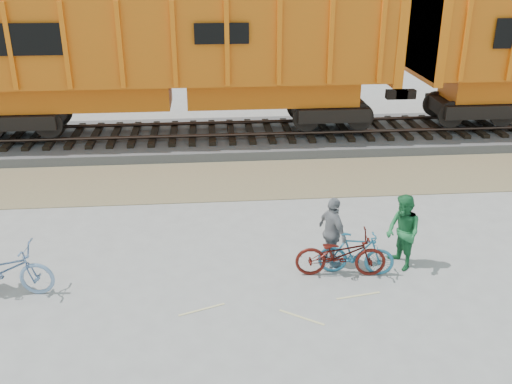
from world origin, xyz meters
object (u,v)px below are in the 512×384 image
bicycle_blue (2,270)px  person_woman (332,232)px  bicycle_teal (356,254)px  person_man (403,232)px  hopper_car_center (177,54)px  bicycle_maroon (341,254)px

bicycle_blue → person_woman: bearing=-80.7°
bicycle_blue → bicycle_teal: bicycle_blue is taller
person_man → person_woman: (-1.42, 0.18, -0.03)m
hopper_car_center → bicycle_maroon: 9.81m
hopper_car_center → bicycle_blue: (-3.09, -8.91, -2.49)m
hopper_car_center → person_man: bearing=-60.7°
bicycle_teal → bicycle_blue: bearing=102.5°
bicycle_maroon → person_woman: size_ratio=1.19×
hopper_car_center → bicycle_maroon: hopper_car_center is taller
person_woman → bicycle_blue: bearing=73.1°
bicycle_blue → bicycle_maroon: size_ratio=1.08×
hopper_car_center → person_woman: hopper_car_center is taller
bicycle_blue → bicycle_teal: size_ratio=1.29×
person_woman → bicycle_maroon: bearing=172.7°
person_man → bicycle_blue: bearing=-102.9°
bicycle_teal → bicycle_maroon: bicycle_maroon is taller
hopper_car_center → bicycle_teal: (3.82, -8.79, -2.55)m
bicycle_teal → bicycle_maroon: size_ratio=0.84×
hopper_car_center → bicycle_teal: size_ratio=9.13×
bicycle_blue → bicycle_teal: bearing=-84.1°
bicycle_teal → person_woman: bearing=59.7°
bicycle_blue → person_woman: size_ratio=1.29×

